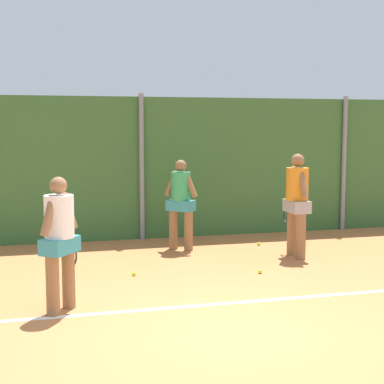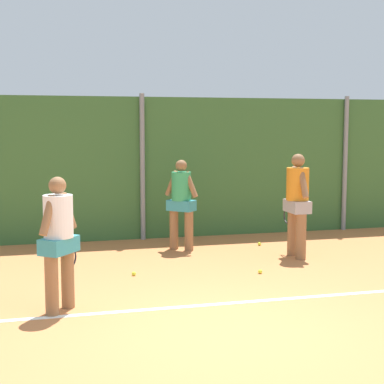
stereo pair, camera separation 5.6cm
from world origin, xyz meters
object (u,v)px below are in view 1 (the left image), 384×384
Objects in this scene: tennis_ball_6 at (134,274)px; tennis_ball_7 at (260,271)px; tennis_ball_8 at (47,250)px; tennis_ball_1 at (259,244)px; player_midcourt at (297,200)px; player_backcourt_far at (181,200)px; player_foreground_near at (60,237)px.

tennis_ball_7 is (1.96, -0.37, 0.00)m from tennis_ball_6.
tennis_ball_1 is at bearing -6.92° from tennis_ball_8.
tennis_ball_7 is 4.12m from tennis_ball_8.
player_midcourt is at bearing -76.32° from tennis_ball_1.
player_foreground_near is at bearing 98.91° from player_backcourt_far.
tennis_ball_1 is at bearing -12.49° from player_foreground_near.
tennis_ball_1 is (3.89, 3.22, -0.92)m from player_foreground_near.
player_midcourt is 1.73m from tennis_ball_7.
tennis_ball_1 and tennis_ball_7 have the same top height.
tennis_ball_6 is at bearing 100.60° from player_midcourt.
player_foreground_near reaches higher than tennis_ball_8.
tennis_ball_6 is 1.00× the size of tennis_ball_8.
player_foreground_near reaches higher than tennis_ball_1.
player_backcourt_far is (2.33, 3.23, 0.00)m from player_foreground_near.
player_foreground_near is 4.67m from player_midcourt.
player_midcourt reaches higher than tennis_ball_1.
player_backcourt_far is (-1.83, 1.12, -0.08)m from player_midcourt.
tennis_ball_1 is 1.00× the size of tennis_ball_8.
tennis_ball_8 is at bearing 33.63° from player_backcourt_far.
player_midcourt is 27.83× the size of tennis_ball_6.
tennis_ball_7 is at bearing -110.61° from tennis_ball_1.
tennis_ball_8 is (-0.11, 3.71, -0.92)m from player_foreground_near.
player_backcourt_far is at bearing 110.78° from tennis_ball_7.
tennis_ball_1 is 1.00× the size of tennis_ball_6.
player_foreground_near is at bearing -140.41° from tennis_ball_1.
player_foreground_near is at bearing -88.23° from tennis_ball_8.
player_midcourt reaches higher than tennis_ball_8.
tennis_ball_7 is (0.79, -2.07, -0.92)m from player_backcourt_far.
tennis_ball_1 is 1.00× the size of tennis_ball_7.
player_midcourt is (4.17, 2.11, 0.08)m from player_foreground_near.
player_midcourt is 3.22m from tennis_ball_6.
tennis_ball_1 is at bearing -135.50° from player_backcourt_far.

